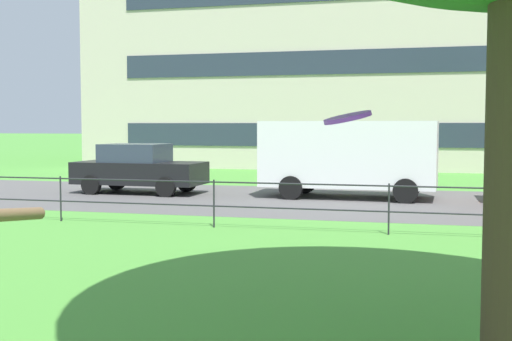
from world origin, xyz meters
The scene contains 6 objects.
street_strip centered at (0.00, 20.22, 0.00)m, with size 80.00×7.69×0.01m, color #565454.
park_fence centered at (0.00, 14.80, 0.67)m, with size 32.14×0.04×1.00m.
frisbee centered at (2.12, 5.48, 2.17)m, with size 0.37×0.37×0.08m.
car_black_right centered at (-6.27, 20.85, 0.78)m, with size 4.04×1.90×1.54m.
panel_van_left centered at (0.24, 21.20, 1.27)m, with size 5.06×2.23×2.24m.
apartment_building_background centered at (1.52, 39.14, 8.55)m, with size 32.92×13.52×17.09m.
Camera 1 is at (2.58, 1.74, 2.13)m, focal length 46.83 mm.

